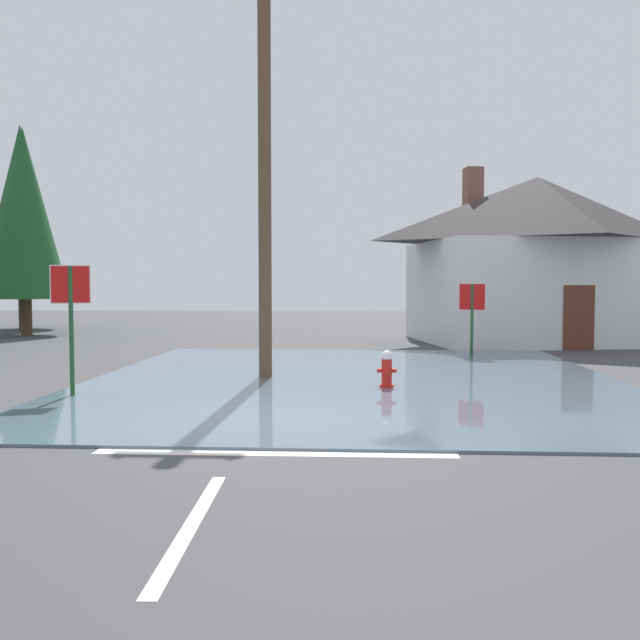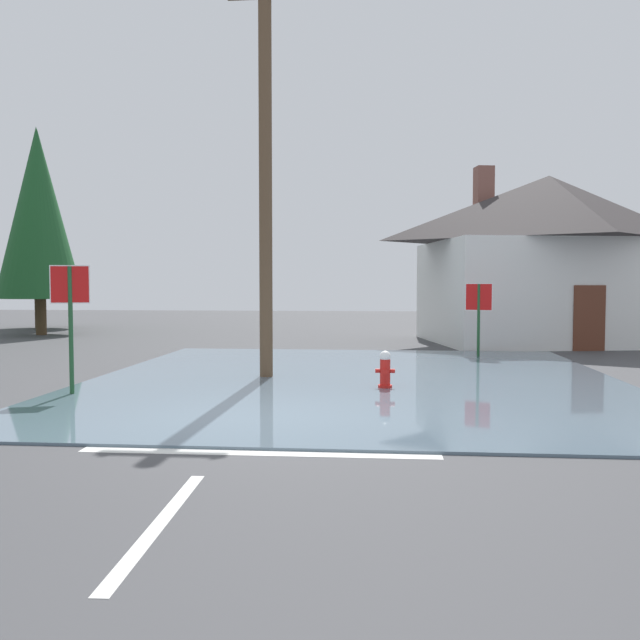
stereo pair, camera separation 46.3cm
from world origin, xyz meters
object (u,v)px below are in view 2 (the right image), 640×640
Objects in this scene: stop_sign_far at (479,305)px; house at (548,256)px; fire_hydrant at (385,371)px; stop_sign_near at (70,303)px; utility_pole at (265,167)px; pine_tree_short_left at (38,210)px; pine_tree_tall_left at (39,214)px.

stop_sign_far is 6.14m from house.
stop_sign_near is at bearing -167.51° from fire_hydrant.
stop_sign_near is at bearing -140.47° from utility_pole.
stop_sign_near is 0.26× the size of pine_tree_short_left.
utility_pole is 15.86m from pine_tree_tall_left.
utility_pole is (-2.55, 1.33, 4.16)m from fire_hydrant.
stop_sign_far is (5.16, 4.56, -3.07)m from utility_pole.
utility_pole reaches higher than stop_sign_far.
house is 22.03m from pine_tree_short_left.
pine_tree_tall_left reaches higher than fire_hydrant.
pine_tree_tall_left is 0.89× the size of pine_tree_short_left.
stop_sign_far is at bearing -29.83° from pine_tree_short_left.
utility_pole is at bearing -130.38° from house.
fire_hydrant is 19.13m from pine_tree_tall_left.
pine_tree_tall_left is 4.16m from pine_tree_short_left.
stop_sign_near is 4.96m from utility_pole.
fire_hydrant is 5.06m from utility_pole.
pine_tree_tall_left is (-19.28, 1.70, 1.80)m from house.
stop_sign_far is at bearing 40.76° from stop_sign_near.
utility_pole reaches higher than house.
stop_sign_near is 1.16× the size of stop_sign_far.
fire_hydrant is 6.54m from stop_sign_far.
house is at bearing -14.08° from pine_tree_short_left.
pine_tree_short_left reaches higher than house.
stop_sign_far is 0.25× the size of pine_tree_tall_left.
pine_tree_short_left reaches higher than stop_sign_far.
pine_tree_short_left is at bearing 133.67° from fire_hydrant.
pine_tree_tall_left is at bearing 174.96° from house.
pine_tree_short_left reaches higher than pine_tree_tall_left.
house reaches higher than stop_sign_near.
utility_pole is at bearing -45.75° from pine_tree_tall_left.
stop_sign_far is at bearing -22.73° from pine_tree_tall_left.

